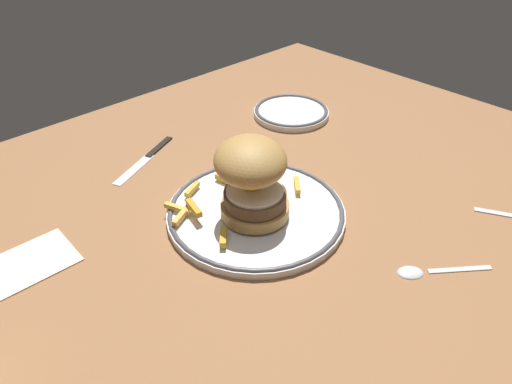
% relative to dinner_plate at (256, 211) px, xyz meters
% --- Properties ---
extents(ground_plane, '(1.36, 1.07, 0.04)m').
position_rel_dinner_plate_xyz_m(ground_plane, '(-0.01, -0.01, -0.03)').
color(ground_plane, '#92613C').
extents(dinner_plate, '(0.28, 0.28, 0.02)m').
position_rel_dinner_plate_xyz_m(dinner_plate, '(0.00, 0.00, 0.00)').
color(dinner_plate, silver).
rests_on(dinner_plate, ground_plane).
extents(burger, '(0.15, 0.15, 0.13)m').
position_rel_dinner_plate_xyz_m(burger, '(-0.01, -0.00, 0.07)').
color(burger, '#B68644').
rests_on(burger, dinner_plate).
extents(fries_pile, '(0.23, 0.15, 0.02)m').
position_rel_dinner_plate_xyz_m(fries_pile, '(-0.02, 0.05, 0.01)').
color(fries_pile, gold).
rests_on(fries_pile, dinner_plate).
extents(side_plate, '(0.16, 0.16, 0.02)m').
position_rel_dinner_plate_xyz_m(side_plate, '(0.30, 0.20, -0.00)').
color(side_plate, silver).
rests_on(side_plate, ground_plane).
extents(knife, '(0.17, 0.09, 0.01)m').
position_rel_dinner_plate_xyz_m(knife, '(-0.02, 0.27, -0.01)').
color(knife, black).
rests_on(knife, ground_plane).
extents(spoon, '(0.11, 0.10, 0.01)m').
position_rel_dinner_plate_xyz_m(spoon, '(0.08, -0.25, -0.00)').
color(spoon, silver).
rests_on(spoon, ground_plane).
extents(napkin, '(0.12, 0.09, 0.00)m').
position_rel_dinner_plate_xyz_m(napkin, '(-0.30, 0.14, -0.01)').
color(napkin, silver).
rests_on(napkin, ground_plane).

